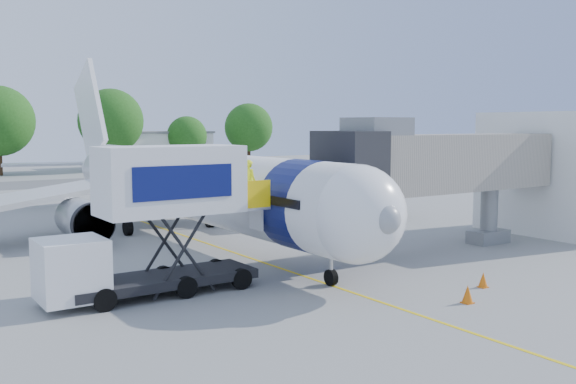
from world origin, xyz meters
TOP-DOWN VIEW (x-y plane):
  - ground at (0.00, 0.00)m, footprint 160.00×160.00m
  - guidance_line at (0.00, 0.00)m, footprint 0.15×70.00m
  - taxiway_strip at (0.00, 42.00)m, footprint 120.00×10.00m
  - aircraft at (0.00, 4.12)m, footprint 34.17×37.73m
  - jet_bridge at (7.99, -7.00)m, footprint 13.90×3.20m
  - terminal_stub at (18.50, -7.00)m, footprint 5.00×8.00m
  - catering_hiloader at (-6.26, -7.00)m, footprint 8.50×2.44m
  - ground_tug at (-3.33, -15.60)m, footprint 3.77×2.90m
  - safety_cone_a at (4.70, -13.04)m, footprint 0.37×0.37m
  - safety_cone_b at (2.46, -14.19)m, footprint 0.41×0.41m
  - outbuilding_right at (22.00, 62.00)m, footprint 16.40×7.40m
  - tree_e at (13.70, 57.02)m, footprint 8.76×8.76m
  - tree_f at (25.52, 58.39)m, footprint 5.92×5.92m
  - tree_g at (36.16, 58.43)m, footprint 7.55×7.55m

SIDE VIEW (x-z plane):
  - ground at x=0.00m, z-range 0.00..0.00m
  - taxiway_strip at x=0.00m, z-range 0.00..0.01m
  - guidance_line at x=0.00m, z-range 0.00..0.01m
  - safety_cone_a at x=4.70m, z-range -0.01..0.58m
  - safety_cone_b at x=2.46m, z-range -0.01..0.64m
  - ground_tug at x=-3.33m, z-range 0.03..1.38m
  - outbuilding_right at x=22.00m, z-range 0.01..5.31m
  - catering_hiloader at x=-6.26m, z-range 0.01..5.51m
  - aircraft at x=0.00m, z-range -2.73..8.62m
  - terminal_stub at x=18.50m, z-range 0.00..7.00m
  - jet_bridge at x=7.99m, z-range 1.04..7.64m
  - tree_f at x=25.52m, z-range 0.80..8.35m
  - tree_g at x=36.16m, z-range 1.03..10.66m
  - tree_e at x=13.70m, z-range 1.20..12.36m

